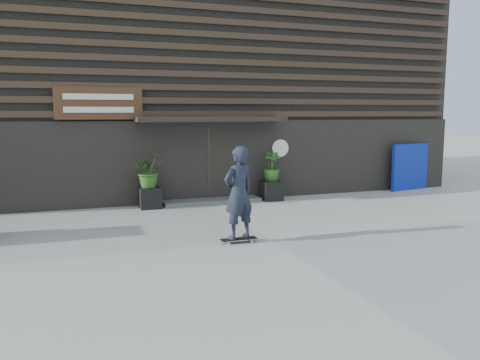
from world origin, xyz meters
name	(u,v)px	position (x,y,z in m)	size (l,w,h in m)	color
ground	(270,240)	(0.00, 0.00, 0.00)	(80.00, 80.00, 0.00)	#A19F99
entrance_step	(212,201)	(0.00, 4.60, 0.06)	(3.00, 0.80, 0.12)	#50504D
planter_pot_left	(150,198)	(-1.90, 4.40, 0.30)	(0.60, 0.60, 0.60)	black
bamboo_left	(149,171)	(-1.90, 4.40, 1.08)	(0.86, 0.75, 0.96)	#2D591E
planter_pot_right	(271,191)	(1.90, 4.40, 0.30)	(0.60, 0.60, 0.60)	black
bamboo_right	(272,166)	(1.90, 4.40, 1.08)	(0.54, 0.54, 0.96)	#2D591E
blue_tarp	(410,167)	(7.38, 4.70, 0.82)	(1.75, 0.12, 1.64)	#0C1F9C
building	(174,81)	(0.00, 9.96, 3.99)	(18.00, 11.00, 8.00)	black
skateboarder	(239,193)	(-0.73, -0.01, 1.07)	(0.82, 0.67, 2.06)	black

